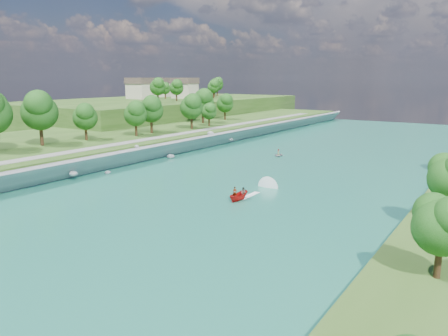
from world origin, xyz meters
The scene contains 11 objects.
ground centered at (0.00, 0.00, 0.00)m, with size 260.00×260.00×0.00m, color #2D5119.
river_water centered at (0.00, 20.00, 0.05)m, with size 55.00×240.00×0.10m, color #1B6959.
berm_west centered at (-50.00, 20.00, 1.75)m, with size 45.00×240.00×3.50m, color #2D5119.
ridge_west centered at (-82.50, 95.00, 4.50)m, with size 60.00×120.00×9.00m, color #2D5119.
riprap_bank centered at (-25.84, 19.20, 1.80)m, with size 4.04×236.00×4.28m.
riverside_path centered at (-32.50, 20.00, 3.55)m, with size 3.00×200.00×0.10m, color gray.
ridge_houses centered at (-88.67, 100.00, 13.31)m, with size 29.50×29.50×8.40m.
trees_west centered at (-43.03, 6.24, 9.26)m, with size 16.09×151.73×13.82m.
trees_ridge centered at (-72.98, 102.62, 13.68)m, with size 21.44×64.29×10.13m.
motorboat centered at (5.24, 11.48, 0.69)m, with size 3.60×18.71×2.03m.
raft centered at (-6.23, 45.03, 0.48)m, with size 3.21×3.76×1.65m.
Camera 1 is at (36.65, -41.61, 17.22)m, focal length 35.00 mm.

